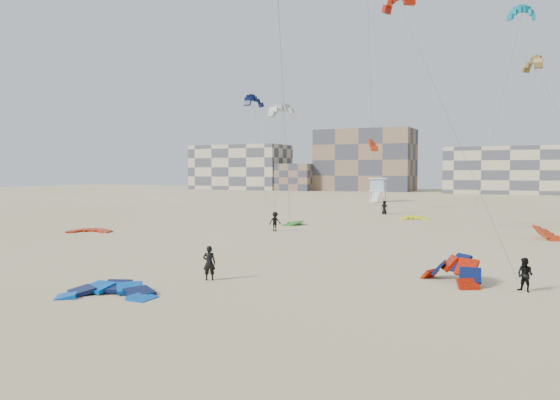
% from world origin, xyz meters
% --- Properties ---
extents(ground, '(320.00, 320.00, 0.00)m').
position_xyz_m(ground, '(0.00, 0.00, 0.00)').
color(ground, '#C5B484').
rests_on(ground, ground).
extents(kite_ground_blue, '(5.30, 5.44, 1.69)m').
position_xyz_m(kite_ground_blue, '(-1.63, -3.79, 0.00)').
color(kite_ground_blue, blue).
rests_on(kite_ground_blue, ground).
extents(kite_ground_orange, '(4.97, 4.97, 3.57)m').
position_xyz_m(kite_ground_orange, '(12.21, 5.94, 0.00)').
color(kite_ground_orange, red).
rests_on(kite_ground_orange, ground).
extents(kite_ground_red, '(5.15, 5.25, 0.65)m').
position_xyz_m(kite_ground_red, '(-21.99, 15.74, 0.00)').
color(kite_ground_red, '#C73609').
rests_on(kite_ground_red, ground).
extents(kite_ground_green, '(4.11, 3.94, 1.49)m').
position_xyz_m(kite_ground_green, '(-7.64, 30.47, 0.00)').
color(kite_ground_green, '#207929').
rests_on(kite_ground_green, ground).
extents(kite_ground_red_far, '(4.16, 4.01, 3.35)m').
position_xyz_m(kite_ground_red_far, '(16.93, 28.40, 0.00)').
color(kite_ground_red_far, '#C73609').
rests_on(kite_ground_red_far, ground).
extents(kite_ground_yellow, '(4.22, 4.36, 1.41)m').
position_xyz_m(kite_ground_yellow, '(2.96, 42.41, 0.00)').
color(kite_ground_yellow, '#F8EE0F').
rests_on(kite_ground_yellow, ground).
extents(kitesurfer_main, '(0.78, 0.66, 1.82)m').
position_xyz_m(kitesurfer_main, '(0.60, 1.23, 0.91)').
color(kitesurfer_main, black).
rests_on(kitesurfer_main, ground).
extents(kitesurfer_b, '(0.99, 0.93, 1.62)m').
position_xyz_m(kitesurfer_b, '(15.62, 5.28, 0.81)').
color(kitesurfer_b, black).
rests_on(kitesurfer_b, ground).
extents(kitesurfer_c, '(1.30, 1.36, 1.86)m').
position_xyz_m(kitesurfer_c, '(-6.48, 23.84, 0.93)').
color(kitesurfer_c, black).
rests_on(kitesurfer_c, ground).
extents(kitesurfer_e, '(1.05, 0.89, 1.83)m').
position_xyz_m(kitesurfer_e, '(-2.23, 48.50, 0.91)').
color(kitesurfer_e, black).
rests_on(kitesurfer_e, ground).
extents(kite_fly_orange, '(13.04, 25.42, 20.83)m').
position_xyz_m(kite_fly_orange, '(4.72, 25.53, 20.56)').
color(kite_fly_orange, red).
rests_on(kite_fly_orange, ground).
extents(kite_fly_grey, '(5.35, 10.74, 13.35)m').
position_xyz_m(kite_fly_grey, '(-11.91, 37.27, 12.86)').
color(kite_fly_grey, '#BDBDBD').
rests_on(kite_fly_grey, ground).
extents(kite_fly_olive, '(9.33, 12.30, 17.06)m').
position_xyz_m(kite_fly_olive, '(15.39, 41.15, 16.92)').
color(kite_fly_olive, brown).
rests_on(kite_fly_olive, ground).
extents(kite_fly_navy, '(6.80, 7.09, 16.55)m').
position_xyz_m(kite_fly_navy, '(-22.65, 49.98, 16.11)').
color(kite_fly_navy, '#08113E').
rests_on(kite_fly_navy, ground).
extents(kite_fly_teal_b, '(7.59, 7.15, 27.88)m').
position_xyz_m(kite_fly_teal_b, '(13.63, 62.12, 27.79)').
color(kite_fly_teal_b, '#02759C').
rests_on(kite_fly_teal_b, ground).
extents(kite_fly_red, '(4.26, 4.12, 10.01)m').
position_xyz_m(kite_fly_red, '(-6.34, 57.47, 9.49)').
color(kite_fly_red, '#C73609').
rests_on(kite_fly_red, ground).
extents(lifeguard_tower_far, '(3.44, 6.26, 4.48)m').
position_xyz_m(lifeguard_tower_far, '(-11.07, 78.24, 2.22)').
color(lifeguard_tower_far, white).
rests_on(lifeguard_tower_far, ground).
extents(condo_west_a, '(30.00, 15.00, 14.00)m').
position_xyz_m(condo_west_a, '(-70.00, 130.00, 7.00)').
color(condo_west_a, '#C1B18D').
rests_on(condo_west_a, ground).
extents(condo_west_b, '(28.00, 14.00, 18.00)m').
position_xyz_m(condo_west_b, '(-30.00, 134.00, 9.00)').
color(condo_west_b, '#7B614A').
rests_on(condo_west_b, ground).
extents(condo_mid, '(32.00, 16.00, 12.00)m').
position_xyz_m(condo_mid, '(10.00, 130.00, 6.00)').
color(condo_mid, '#C1B18D').
rests_on(condo_mid, ground).
extents(condo_fill_left, '(12.00, 10.00, 8.00)m').
position_xyz_m(condo_fill_left, '(-50.00, 128.00, 4.00)').
color(condo_fill_left, '#7B614A').
rests_on(condo_fill_left, ground).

